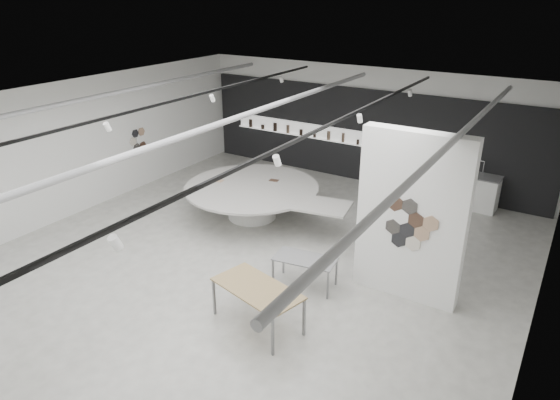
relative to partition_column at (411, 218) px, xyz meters
The scene contains 7 objects.
room 3.74m from the partition_column, 164.48° to the right, with size 12.02×14.02×3.82m.
back_wall_display 6.94m from the partition_column, 121.12° to the left, with size 11.80×0.27×3.10m.
partition_column is the anchor object (origin of this frame).
display_island 5.26m from the partition_column, 163.08° to the left, with size 5.26×4.37×0.97m.
sample_table_wood 3.42m from the partition_column, 128.95° to the right, with size 1.95×1.30×0.84m.
sample_table_stone 2.43m from the partition_column, 156.57° to the right, with size 1.42×0.86×0.69m.
kitchen_counter 5.68m from the partition_column, 89.95° to the left, with size 1.85×0.79×1.44m.
Camera 1 is at (6.06, -8.14, 6.07)m, focal length 32.00 mm.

